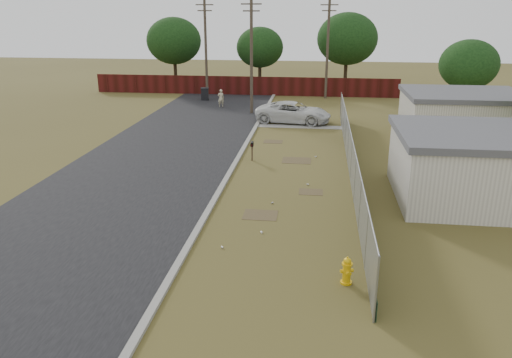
# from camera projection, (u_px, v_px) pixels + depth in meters

# --- Properties ---
(ground) EXTENTS (120.00, 120.00, 0.00)m
(ground) POSITION_uv_depth(u_px,v_px,m) (288.00, 177.00, 25.09)
(ground) COLOR brown
(ground) RESTS_ON ground
(street) EXTENTS (15.10, 60.00, 0.12)m
(street) POSITION_uv_depth(u_px,v_px,m) (195.00, 135.00, 33.45)
(street) COLOR black
(street) RESTS_ON ground
(chainlink_fence) EXTENTS (0.10, 27.06, 2.02)m
(chainlink_fence) POSITION_uv_depth(u_px,v_px,m) (351.00, 159.00, 25.43)
(chainlink_fence) COLOR gray
(chainlink_fence) RESTS_ON ground
(privacy_fence) EXTENTS (30.00, 0.12, 1.80)m
(privacy_fence) POSITION_uv_depth(u_px,v_px,m) (244.00, 86.00, 48.99)
(privacy_fence) COLOR #46100F
(privacy_fence) RESTS_ON ground
(utility_poles) EXTENTS (12.60, 8.24, 9.00)m
(utility_poles) POSITION_uv_depth(u_px,v_px,m) (262.00, 50.00, 43.42)
(utility_poles) COLOR #4D4133
(utility_poles) RESTS_ON ground
(houses) EXTENTS (9.30, 17.24, 3.10)m
(houses) POSITION_uv_depth(u_px,v_px,m) (475.00, 138.00, 26.38)
(houses) COLOR silver
(houses) RESTS_ON ground
(horizon_trees) EXTENTS (33.32, 31.94, 7.78)m
(horizon_trees) POSITION_uv_depth(u_px,v_px,m) (315.00, 48.00, 45.62)
(horizon_trees) COLOR #312416
(horizon_trees) RESTS_ON ground
(fire_hydrant) EXTENTS (0.46, 0.46, 0.91)m
(fire_hydrant) POSITION_uv_depth(u_px,v_px,m) (347.00, 271.00, 15.26)
(fire_hydrant) COLOR #E7B20C
(fire_hydrant) RESTS_ON ground
(mailbox) EXTENTS (0.19, 0.47, 1.08)m
(mailbox) POSITION_uv_depth(u_px,v_px,m) (252.00, 146.00, 27.63)
(mailbox) COLOR brown
(mailbox) RESTS_ON ground
(pickup_truck) EXTENTS (5.83, 3.30, 1.54)m
(pickup_truck) POSITION_uv_depth(u_px,v_px,m) (293.00, 112.00, 36.98)
(pickup_truck) COLOR silver
(pickup_truck) RESTS_ON ground
(pedestrian) EXTENTS (0.64, 0.52, 1.52)m
(pedestrian) POSITION_uv_depth(u_px,v_px,m) (221.00, 98.00, 42.94)
(pedestrian) COLOR #C6BA91
(pedestrian) RESTS_ON ground
(trash_bin) EXTENTS (0.88, 0.87, 1.13)m
(trash_bin) POSITION_uv_depth(u_px,v_px,m) (205.00, 94.00, 46.25)
(trash_bin) COLOR black
(trash_bin) RESTS_ON ground
(scattered_litter) EXTENTS (3.25, 12.07, 0.07)m
(scattered_litter) POSITION_uv_depth(u_px,v_px,m) (281.00, 199.00, 22.11)
(scattered_litter) COLOR silver
(scattered_litter) RESTS_ON ground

